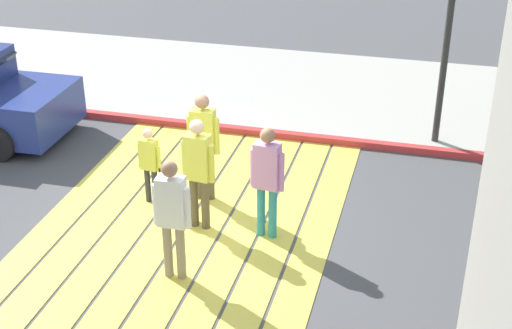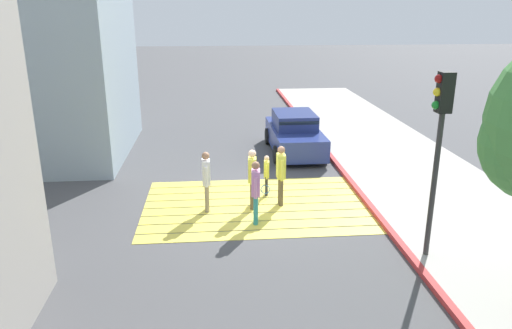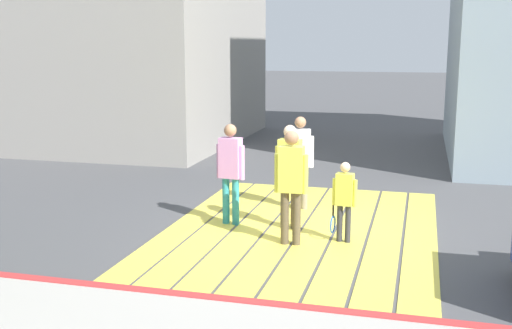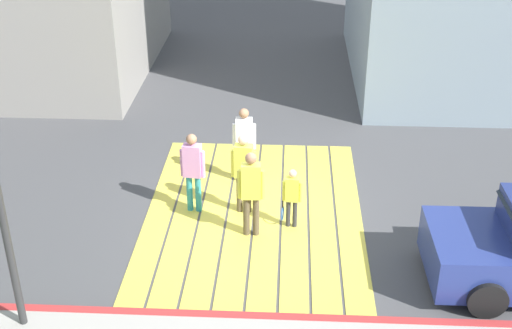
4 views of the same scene
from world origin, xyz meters
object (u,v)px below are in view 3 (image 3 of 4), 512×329
at_px(pedestrian_adult_trailing, 231,167).
at_px(pedestrian_child_with_racket, 344,198).
at_px(pedestrian_adult_lead, 290,169).
at_px(pedestrian_teen_behind, 291,179).
at_px(pedestrian_adult_side, 300,156).

height_order(pedestrian_adult_trailing, pedestrian_child_with_racket, pedestrian_adult_trailing).
height_order(pedestrian_adult_lead, pedestrian_teen_behind, pedestrian_teen_behind).
xyz_separation_m(pedestrian_adult_lead, pedestrian_child_with_racket, (-0.51, -0.96, -0.30)).
xyz_separation_m(pedestrian_adult_side, pedestrian_teen_behind, (-2.11, -0.27, 0.02)).
bearing_deg(pedestrian_adult_trailing, pedestrian_adult_lead, -89.46).
height_order(pedestrian_adult_lead, pedestrian_child_with_racket, pedestrian_adult_lead).
bearing_deg(pedestrian_adult_lead, pedestrian_adult_side, 3.39).
xyz_separation_m(pedestrian_teen_behind, pedestrian_child_with_racket, (0.33, -0.76, -0.32)).
height_order(pedestrian_adult_lead, pedestrian_adult_trailing, pedestrian_adult_lead).
distance_m(pedestrian_adult_lead, pedestrian_adult_trailing, 1.01).
distance_m(pedestrian_adult_lead, pedestrian_adult_side, 1.28).
height_order(pedestrian_adult_lead, pedestrian_adult_side, pedestrian_adult_lead).
height_order(pedestrian_adult_trailing, pedestrian_adult_side, pedestrian_adult_side).
height_order(pedestrian_adult_trailing, pedestrian_teen_behind, pedestrian_teen_behind).
bearing_deg(pedestrian_child_with_racket, pedestrian_adult_side, 30.10).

